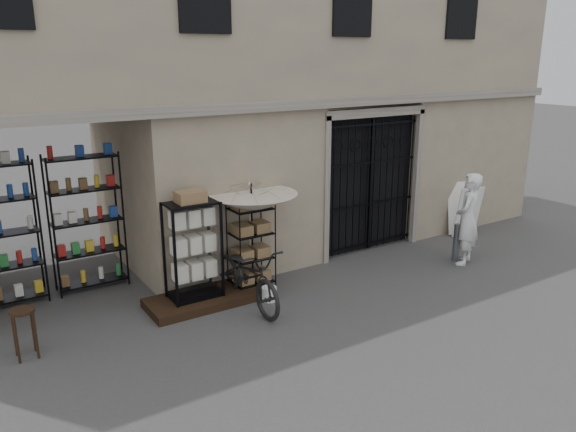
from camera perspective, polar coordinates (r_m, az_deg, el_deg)
ground at (r=9.91m, az=8.40°, el=-8.72°), size 80.00×80.00×0.00m
main_building at (r=12.29m, az=-3.61°, el=17.78°), size 14.00×4.00×9.00m
shop_recess at (r=9.97m, az=-22.82°, el=-0.49°), size 3.00×1.70×3.00m
shop_shelving at (r=10.51m, az=-23.45°, el=-1.18°), size 2.70×0.50×2.50m
iron_gate at (r=12.16m, az=7.90°, el=3.44°), size 2.50×0.21×3.00m
step_platform at (r=9.88m, az=-8.39°, el=-8.32°), size 2.00×0.90×0.15m
display_cabinet at (r=9.54m, az=-9.58°, el=-3.94°), size 0.90×0.64×1.80m
wire_rack at (r=10.10m, az=-3.75°, el=-3.24°), size 0.85×0.74×1.62m
market_umbrella at (r=9.95m, az=-3.74°, el=1.84°), size 1.85×1.87×2.34m
white_bucket at (r=9.86m, az=-1.92°, el=-7.90°), size 0.33×0.33×0.25m
bicycle at (r=9.77m, az=-4.07°, el=-8.97°), size 0.72×1.08×2.06m
wooden_stool at (r=8.83m, az=-25.18°, el=-10.65°), size 0.42×0.42×0.73m
steel_bollard at (r=12.10m, az=16.75°, el=-2.60°), size 0.15×0.15×0.79m
shopkeeper at (r=12.15m, az=17.39°, el=-4.57°), size 1.53×1.98×0.45m
easel_sign at (r=13.75m, az=17.40°, el=0.59°), size 0.76×0.81×1.22m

